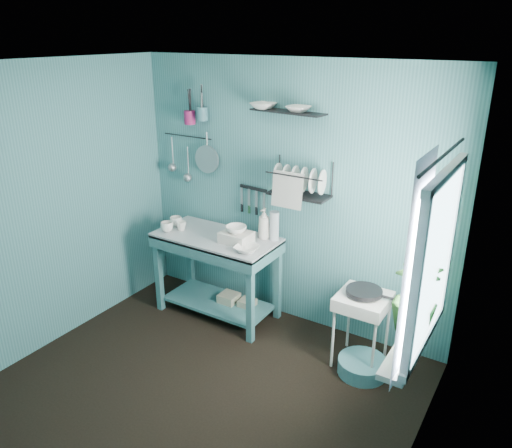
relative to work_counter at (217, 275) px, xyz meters
The scene contains 35 objects.
floor 1.35m from the work_counter, 62.81° to the right, with size 3.20×3.20×0.00m, color black.
ceiling 2.44m from the work_counter, 62.81° to the right, with size 3.20×3.20×0.00m, color silver.
wall_back 1.07m from the work_counter, 31.85° to the left, with size 3.20×3.20×0.00m, color #3A7478.
wall_left 1.73m from the work_counter, 131.78° to the right, with size 3.00×3.00×0.00m, color #3A7478.
wall_right 2.60m from the work_counter, 27.50° to the right, with size 3.00×3.00×0.00m, color #3A7478.
work_counter is the anchor object (origin of this frame).
mug_left 0.69m from the work_counter, 161.57° to the right, with size 0.12×0.12×0.10m, color white.
mug_mid 0.61m from the work_counter, behind, with size 0.10×0.10×0.09m, color white.
mug_right 0.69m from the work_counter, behind, with size 0.12×0.12×0.10m, color white.
wash_tub 0.54m from the work_counter, ahead, with size 0.28×0.22×0.10m, color beige.
tub_bowl 0.61m from the work_counter, ahead, with size 0.20×0.20×0.06m, color white.
soap_bottle 0.74m from the work_counter, 25.46° to the left, with size 0.12×0.12×0.30m, color beige.
water_bottle 0.80m from the work_counter, 22.93° to the left, with size 0.09×0.09×0.28m, color #AFBAC3.
counter_bowl 0.66m from the work_counter, 18.43° to the right, with size 0.22×0.22×0.05m, color white.
hotplate_stand 1.52m from the work_counter, ahead, with size 0.41×0.41×0.66m, color silver.
frying_pan 1.54m from the work_counter, ahead, with size 0.30×0.30×0.04m, color black.
knife_strip 0.94m from the work_counter, 57.04° to the left, with size 0.32×0.02×0.03m, color black.
dish_rack 1.33m from the work_counter, 17.00° to the left, with size 0.55×0.24×0.32m, color black.
upper_shelf 1.76m from the work_counter, 23.28° to the left, with size 0.70×0.18×0.01m, color black.
shelf_bowl_left 1.74m from the work_counter, 35.52° to the left, with size 0.22×0.22×0.05m, color white.
shelf_bowl_right 1.83m from the work_counter, 20.20° to the left, with size 0.20×0.20×0.05m, color white.
utensil_cup_magenta 1.58m from the work_counter, 150.03° to the left, with size 0.11×0.11×0.13m, color #9A1C58.
utensil_cup_teal 1.59m from the work_counter, 139.74° to the left, with size 0.11×0.11×0.13m, color #3C727C.
colander 1.17m from the work_counter, 135.56° to the left, with size 0.28×0.28×0.03m, color #9FA1A6.
ladle_outer 1.39m from the work_counter, 157.42° to the left, with size 0.01×0.01×0.30m, color #9FA1A6.
ladle_inner 1.21m from the work_counter, 150.61° to the left, with size 0.01×0.01×0.30m, color #9FA1A6.
hook_rail 1.44m from the work_counter, 149.78° to the left, with size 0.01×0.01×0.60m, color black.
window_glass 2.48m from the work_counter, 17.57° to the right, with size 1.10×1.10×0.00m, color white.
windowsill 2.23m from the work_counter, 18.24° to the right, with size 0.16×0.95×0.04m, color silver.
curtain 2.54m from the work_counter, 25.13° to the right, with size 1.35×1.35×0.00m, color silver.
curtain_rod 2.76m from the work_counter, 17.92° to the right, with size 0.02×0.02×1.05m, color black.
potted_plant 2.24m from the work_counter, 16.48° to the right, with size 0.29×0.29×0.52m, color #2B5F26.
storage_tin_large 0.33m from the work_counter, 26.57° to the left, with size 0.18×0.18×0.22m, color tan.
storage_tin_small 0.45m from the work_counter, 14.93° to the left, with size 0.15×0.15×0.20m, color tan.
floor_basin 1.65m from the work_counter, ahead, with size 0.41×0.41×0.13m, color teal.
Camera 1 is at (2.10, -2.43, 2.70)m, focal length 35.00 mm.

